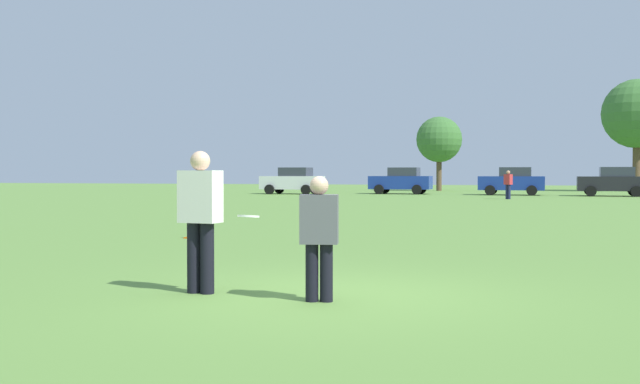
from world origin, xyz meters
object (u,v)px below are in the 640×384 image
object	(u,v)px
traffic_cone	(193,228)
bystander_sideline_watcher	(508,183)
player_defender	(319,232)
parked_car_mid_left	(401,181)
parked_car_center	(512,181)
parked_car_near_left	(293,181)
player_thrower	(200,213)
frisbee	(248,216)
parked_car_mid_right	(613,181)

from	to	relation	value
traffic_cone	bystander_sideline_watcher	bearing A→B (deg)	78.47
player_defender	parked_car_mid_left	bearing A→B (deg)	99.03
player_defender	parked_car_center	world-z (taller)	parked_car_center
traffic_cone	parked_car_center	bearing A→B (deg)	81.09
parked_car_center	player_defender	bearing A→B (deg)	-90.67
parked_car_near_left	parked_car_mid_left	world-z (taller)	same
player_defender	parked_car_center	distance (m)	43.15
player_thrower	frisbee	world-z (taller)	player_thrower
player_thrower	parked_car_near_left	world-z (taller)	parked_car_near_left
frisbee	parked_car_near_left	size ratio (longest dim) A/B	0.06
player_defender	frisbee	size ratio (longest dim) A/B	5.30
player_thrower	parked_car_mid_left	bearing A→B (deg)	97.05
player_defender	parked_car_mid_left	xyz separation A→B (m)	(-6.96, 43.78, 0.12)
traffic_cone	parked_car_mid_left	bearing A→B (deg)	92.90
parked_car_near_left	parked_car_center	world-z (taller)	same
parked_car_near_left	parked_car_mid_right	size ratio (longest dim) A/B	1.00
parked_car_mid_right	traffic_cone	bearing A→B (deg)	-108.47
parked_car_center	bystander_sideline_watcher	xyz separation A→B (m)	(0.07, -7.95, -0.02)
parked_car_mid_left	traffic_cone	bearing A→B (deg)	-87.10
player_defender	parked_car_center	xyz separation A→B (m)	(0.50, 43.15, 0.12)
parked_car_center	parked_car_mid_right	xyz separation A→B (m)	(6.14, -0.64, 0.00)
player_thrower	frisbee	bearing A→B (deg)	14.28
traffic_cone	parked_car_mid_left	world-z (taller)	parked_car_mid_left
frisbee	parked_car_near_left	world-z (taller)	parked_car_near_left
frisbee	parked_car_near_left	bearing A→B (deg)	107.62
player_thrower	player_defender	bearing A→B (deg)	-6.32
frisbee	bystander_sideline_watcher	xyz separation A→B (m)	(1.57, 34.88, -0.05)
parked_car_near_left	parked_car_mid_left	xyz separation A→B (m)	(7.10, 2.32, 0.00)
parked_car_mid_left	player_thrower	bearing A→B (deg)	-82.95
parked_car_mid_right	parked_car_near_left	bearing A→B (deg)	-177.12
parked_car_near_left	parked_car_mid_right	xyz separation A→B (m)	(20.70, 1.04, 0.00)
parked_car_mid_left	parked_car_mid_right	size ratio (longest dim) A/B	1.00
parked_car_center	parked_car_mid_right	world-z (taller)	same
traffic_cone	parked_car_near_left	distance (m)	35.30
parked_car_mid_left	bystander_sideline_watcher	size ratio (longest dim) A/B	2.65
bystander_sideline_watcher	parked_car_mid_right	bearing A→B (deg)	50.34
frisbee	parked_car_mid_right	distance (m)	42.88
player_thrower	parked_car_mid_right	distance (m)	43.12
frisbee	player_thrower	bearing A→B (deg)	-165.72
player_defender	bystander_sideline_watcher	world-z (taller)	bystander_sideline_watcher
traffic_cone	parked_car_center	distance (m)	36.27
traffic_cone	parked_car_mid_right	size ratio (longest dim) A/B	0.11
player_defender	traffic_cone	size ratio (longest dim) A/B	3.00
player_thrower	parked_car_mid_left	world-z (taller)	parked_car_mid_left
parked_car_near_left	parked_car_center	size ratio (longest dim) A/B	1.00
bystander_sideline_watcher	frisbee	bearing A→B (deg)	-92.57
player_defender	parked_car_near_left	bearing A→B (deg)	108.73
parked_car_mid_left	bystander_sideline_watcher	distance (m)	11.43
frisbee	parked_car_center	size ratio (longest dim) A/B	0.06
player_defender	bystander_sideline_watcher	distance (m)	35.20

